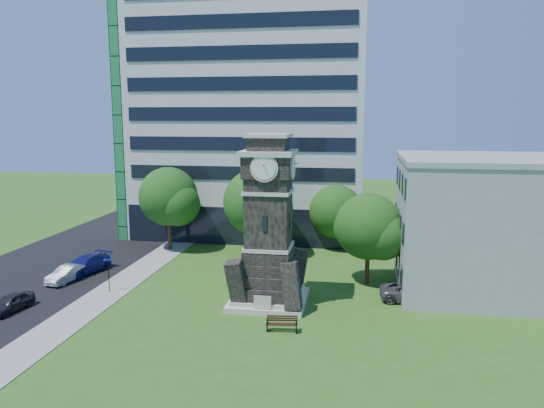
% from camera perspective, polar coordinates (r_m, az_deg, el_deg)
% --- Properties ---
extents(ground, '(160.00, 160.00, 0.00)m').
position_cam_1_polar(ground, '(38.07, -5.43, -11.26)').
color(ground, '#315B1A').
rests_on(ground, ground).
extents(sidewalk, '(3.00, 70.00, 0.06)m').
position_cam_1_polar(sidewalk, '(45.68, -15.45, -7.95)').
color(sidewalk, gray).
rests_on(sidewalk, ground).
extents(street, '(14.00, 80.00, 0.02)m').
position_cam_1_polar(street, '(49.81, -24.41, -7.04)').
color(street, black).
rests_on(street, ground).
extents(clock_tower, '(5.40, 5.40, 12.22)m').
position_cam_1_polar(clock_tower, '(37.79, -0.36, -3.01)').
color(clock_tower, beige).
rests_on(clock_tower, ground).
extents(office_tall, '(26.20, 15.11, 28.60)m').
position_cam_1_polar(office_tall, '(61.48, -2.22, 10.22)').
color(office_tall, white).
rests_on(office_tall, ground).
extents(office_low, '(15.20, 12.20, 10.40)m').
position_cam_1_polar(office_low, '(44.40, 23.23, -2.00)').
color(office_low, '#A0A3A6').
rests_on(office_low, ground).
extents(car_street_south, '(1.88, 3.79, 1.24)m').
position_cam_1_polar(car_street_south, '(41.65, -26.31, -9.49)').
color(car_street_south, black).
rests_on(car_street_south, ground).
extents(car_street_mid, '(1.99, 4.08, 1.29)m').
position_cam_1_polar(car_street_mid, '(46.88, -21.21, -7.03)').
color(car_street_mid, '#929499').
rests_on(car_street_mid, ground).
extents(car_street_north, '(3.26, 5.48, 1.49)m').
position_cam_1_polar(car_street_north, '(48.67, -19.49, -6.20)').
color(car_street_north, navy).
rests_on(car_street_north, ground).
extents(car_east_lot, '(4.81, 2.38, 1.31)m').
position_cam_1_polar(car_east_lot, '(40.66, 14.85, -9.19)').
color(car_east_lot, '#505055').
rests_on(car_east_lot, ground).
extents(park_bench, '(1.97, 0.52, 1.02)m').
position_cam_1_polar(park_bench, '(34.24, 1.07, -12.70)').
color(park_bench, black).
rests_on(park_bench, ground).
extents(street_sign, '(0.66, 0.07, 2.76)m').
position_cam_1_polar(street_sign, '(42.76, -17.17, -6.87)').
color(street_sign, black).
rests_on(street_sign, ground).
extents(tree_nw, '(6.48, 5.89, 8.40)m').
position_cam_1_polar(tree_nw, '(53.99, -11.00, 0.57)').
color(tree_nw, '#332114').
rests_on(tree_nw, ground).
extents(tree_nc, '(7.02, 6.38, 8.44)m').
position_cam_1_polar(tree_nc, '(50.87, -1.60, -0.03)').
color(tree_nc, '#332114').
rests_on(tree_nc, ground).
extents(tree_ne, '(6.08, 5.53, 6.65)m').
position_cam_1_polar(tree_ne, '(54.02, 7.01, -0.93)').
color(tree_ne, '#332114').
rests_on(tree_ne, ground).
extents(tree_east, '(5.90, 5.36, 7.40)m').
position_cam_1_polar(tree_east, '(43.03, 10.43, -2.64)').
color(tree_east, '#332114').
rests_on(tree_east, ground).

